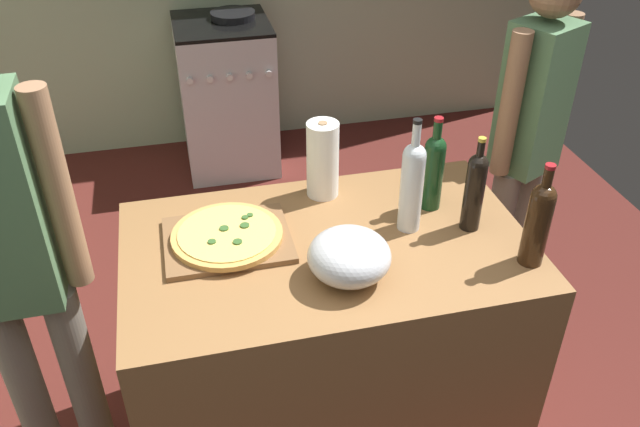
# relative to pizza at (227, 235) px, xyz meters

# --- Properties ---
(ground_plane) EXTENTS (4.34, 3.73, 0.02)m
(ground_plane) POSITION_rel_pizza_xyz_m (0.28, 0.86, -0.93)
(ground_plane) COLOR #511E19
(counter) EXTENTS (1.30, 0.79, 0.89)m
(counter) POSITION_rel_pizza_xyz_m (0.31, -0.08, -0.47)
(counter) COLOR olive
(counter) RESTS_ON ground_plane
(cutting_board) EXTENTS (0.40, 0.32, 0.02)m
(cutting_board) POSITION_rel_pizza_xyz_m (-0.00, -0.00, -0.02)
(cutting_board) COLOR brown
(cutting_board) RESTS_ON counter
(pizza) EXTENTS (0.36, 0.36, 0.03)m
(pizza) POSITION_rel_pizza_xyz_m (0.00, 0.00, 0.00)
(pizza) COLOR tan
(pizza) RESTS_ON cutting_board
(mixing_bowl) EXTENTS (0.25, 0.25, 0.15)m
(mixing_bowl) POSITION_rel_pizza_xyz_m (0.33, -0.26, 0.05)
(mixing_bowl) COLOR #B2B2B7
(mixing_bowl) RESTS_ON counter
(paper_towel_roll) EXTENTS (0.11, 0.11, 0.28)m
(paper_towel_roll) POSITION_rel_pizza_xyz_m (0.36, 0.21, 0.11)
(paper_towel_roll) COLOR white
(paper_towel_roll) RESTS_ON counter
(wine_bottle_green) EXTENTS (0.07, 0.07, 0.39)m
(wine_bottle_green) POSITION_rel_pizza_xyz_m (0.59, -0.05, 0.14)
(wine_bottle_green) COLOR silver
(wine_bottle_green) RESTS_ON counter
(wine_bottle_clear) EXTENTS (0.06, 0.06, 0.33)m
(wine_bottle_clear) POSITION_rel_pizza_xyz_m (0.79, -0.10, 0.12)
(wine_bottle_clear) COLOR black
(wine_bottle_clear) RESTS_ON counter
(wine_bottle_dark) EXTENTS (0.07, 0.07, 0.34)m
(wine_bottle_dark) POSITION_rel_pizza_xyz_m (0.71, 0.05, 0.12)
(wine_bottle_dark) COLOR #143819
(wine_bottle_dark) RESTS_ON counter
(wine_bottle_amber) EXTENTS (0.08, 0.08, 0.34)m
(wine_bottle_amber) POSITION_rel_pizza_xyz_m (0.89, -0.31, 0.12)
(wine_bottle_amber) COLOR #331E0F
(wine_bottle_amber) RESTS_ON counter
(stove) EXTENTS (0.55, 0.59, 0.96)m
(stove) POSITION_rel_pizza_xyz_m (0.21, 2.08, -0.45)
(stove) COLOR #B7B7BC
(stove) RESTS_ON ground_plane
(person_in_stripes) EXTENTS (0.40, 0.21, 1.73)m
(person_in_stripes) POSITION_rel_pizza_xyz_m (-0.61, -0.09, 0.09)
(person_in_stripes) COLOR slate
(person_in_stripes) RESTS_ON ground_plane
(person_in_red) EXTENTS (0.35, 0.28, 1.60)m
(person_in_red) POSITION_rel_pizza_xyz_m (1.24, 0.37, -0.00)
(person_in_red) COLOR slate
(person_in_red) RESTS_ON ground_plane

